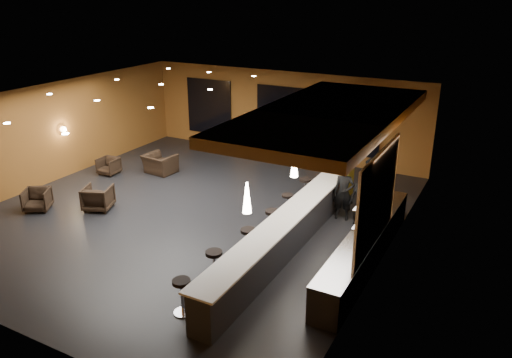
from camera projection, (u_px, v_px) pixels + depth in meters
The scene contains 34 objects.
floor at pixel (192, 213), 15.63m from camera, with size 12.00×13.00×0.10m, color black.
ceiling at pixel (187, 100), 14.34m from camera, with size 12.00×13.00×0.10m, color black.
wall_back at pixel (283, 114), 20.38m from camera, with size 12.00×0.10×3.50m, color brown.
wall_left at pixel (49, 133), 17.64m from camera, with size 0.10×13.00×3.50m, color brown.
wall_right at pixel (391, 196), 12.32m from camera, with size 0.10×13.00×3.50m, color brown.
wood_soffit at pixel (330, 115), 13.47m from camera, with size 3.60×8.00×0.28m, color brown.
window_left at pixel (209, 107), 21.85m from camera, with size 2.20×0.06×2.40m, color black.
window_center at pixel (281, 116), 20.31m from camera, with size 2.20×0.06×2.40m, color black.
window_right at pixel (353, 125), 18.99m from camera, with size 2.20×0.06×2.40m, color black.
tile_backsplash at pixel (377, 200), 11.45m from camera, with size 0.06×3.20×2.40m, color white.
bar_counter at pixel (285, 236), 13.00m from camera, with size 0.60×8.00×1.00m, color black.
bar_top at pixel (285, 218), 12.81m from camera, with size 0.78×8.10×0.05m, color silver.
prep_counter at pixel (365, 248), 12.56m from camera, with size 0.70×6.00×0.86m, color black.
prep_top at pixel (366, 232), 12.39m from camera, with size 0.72×6.00×0.03m, color silver.
wall_shelf_lower at pixel (367, 218), 11.49m from camera, with size 0.30×1.50×0.03m, color silver.
wall_shelf_upper at pixel (369, 200), 11.33m from camera, with size 0.30×1.50×0.03m, color silver.
column at pixel (345, 145), 16.34m from camera, with size 0.60×0.60×3.50m, color olive.
wall_sconce at pixel (63, 129), 17.96m from camera, with size 0.22×0.22×0.22m, color #FFE5B2.
pendant_0 at pixel (247, 198), 10.69m from camera, with size 0.20×0.20×0.70m, color white.
pendant_1 at pixel (294, 164), 12.75m from camera, with size 0.20×0.20×0.70m, color white.
pendant_2 at pixel (329, 139), 14.81m from camera, with size 0.20×0.20×0.70m, color white.
staff_a at pixel (344, 193), 14.87m from camera, with size 0.62×0.41×1.70m, color black.
staff_b at pixel (371, 189), 14.89m from camera, with size 0.91×0.71×1.88m, color black.
staff_c at pixel (364, 196), 14.58m from camera, with size 0.84×0.55×1.72m, color black.
armchair_a at pixel (37, 200), 15.64m from camera, with size 0.75×0.77×0.70m, color black.
armchair_b at pixel (98, 198), 15.69m from camera, with size 0.82×0.85×0.77m, color black.
armchair_c at pixel (109, 166), 18.70m from camera, with size 0.68×0.70×0.64m, color black.
armchair_d at pixel (160, 164), 18.81m from camera, with size 1.11×0.97×0.72m, color black.
bar_stool_0 at pixel (182, 292), 10.57m from camera, with size 0.42×0.42×0.82m.
bar_stool_1 at pixel (214, 263), 11.68m from camera, with size 0.42×0.42×0.84m.
bar_stool_2 at pixel (248, 239), 12.79m from camera, with size 0.41×0.41×0.82m.
bar_stool_3 at pixel (272, 220), 13.82m from camera, with size 0.42×0.42×0.83m.
bar_stool_4 at pixel (287, 202), 15.16m from camera, with size 0.36×0.36×0.72m.
bar_stool_5 at pixel (305, 187), 16.19m from camera, with size 0.41×0.41×0.81m.
Camera 1 is at (8.46, -11.59, 6.55)m, focal length 35.00 mm.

